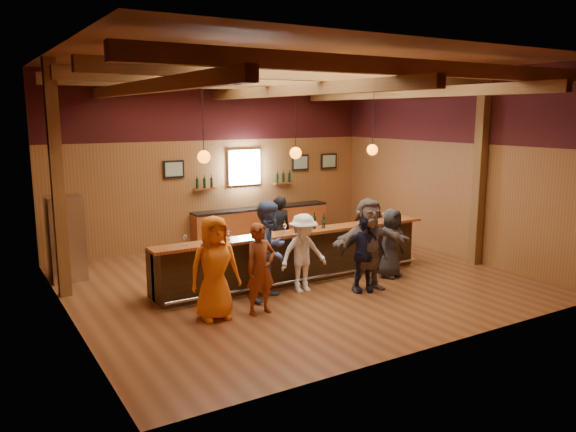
% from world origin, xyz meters
% --- Properties ---
extents(room, '(9.04, 9.00, 4.52)m').
position_xyz_m(room, '(0.00, 0.06, 3.21)').
color(room, brown).
rests_on(room, ground).
extents(bar_counter, '(6.30, 1.07, 1.11)m').
position_xyz_m(bar_counter, '(0.02, 0.15, 0.52)').
color(bar_counter, black).
rests_on(bar_counter, ground).
extents(back_bar_cabinet, '(4.00, 0.52, 0.95)m').
position_xyz_m(back_bar_cabinet, '(1.20, 3.72, 0.48)').
color(back_bar_cabinet, brown).
rests_on(back_bar_cabinet, ground).
extents(window, '(0.95, 0.09, 0.95)m').
position_xyz_m(window, '(0.80, 3.95, 2.05)').
color(window, silver).
rests_on(window, room).
extents(framed_pictures, '(5.35, 0.05, 0.45)m').
position_xyz_m(framed_pictures, '(1.67, 3.94, 2.10)').
color(framed_pictures, black).
rests_on(framed_pictures, room).
extents(wine_shelves, '(3.00, 0.18, 0.30)m').
position_xyz_m(wine_shelves, '(0.80, 3.88, 1.62)').
color(wine_shelves, brown).
rests_on(wine_shelves, room).
extents(pendant_lights, '(4.24, 0.24, 1.37)m').
position_xyz_m(pendant_lights, '(0.00, 0.00, 2.71)').
color(pendant_lights, black).
rests_on(pendant_lights, room).
extents(stainless_fridge, '(0.70, 0.70, 1.80)m').
position_xyz_m(stainless_fridge, '(-4.10, 2.60, 0.90)').
color(stainless_fridge, silver).
rests_on(stainless_fridge, ground).
extents(customer_orange, '(0.92, 0.64, 1.81)m').
position_xyz_m(customer_orange, '(-2.34, -1.17, 0.90)').
color(customer_orange, orange).
rests_on(customer_orange, ground).
extents(customer_redvest, '(0.64, 0.46, 1.63)m').
position_xyz_m(customer_redvest, '(-1.56, -1.35, 0.81)').
color(customer_redvest, maroon).
rests_on(customer_redvest, ground).
extents(customer_denim, '(1.15, 1.07, 1.90)m').
position_xyz_m(customer_denim, '(-1.02, -0.73, 0.95)').
color(customer_denim, '#475D8F').
rests_on(customer_denim, ground).
extents(customer_white, '(1.03, 0.61, 1.57)m').
position_xyz_m(customer_white, '(-0.25, -0.70, 0.79)').
color(customer_white, white).
rests_on(customer_white, ground).
extents(customer_navy, '(0.97, 0.68, 1.53)m').
position_xyz_m(customer_navy, '(0.78, -1.28, 0.77)').
color(customer_navy, '#181931').
rests_on(customer_navy, ground).
extents(customer_brown, '(1.80, 0.83, 1.87)m').
position_xyz_m(customer_brown, '(0.92, -1.26, 0.93)').
color(customer_brown, '#645850').
rests_on(customer_brown, ground).
extents(customer_dark, '(0.84, 0.67, 1.50)m').
position_xyz_m(customer_dark, '(1.93, -0.80, 0.75)').
color(customer_dark, '#28282A').
rests_on(customer_dark, ground).
extents(bartender, '(0.63, 0.45, 1.64)m').
position_xyz_m(bartender, '(0.35, 1.28, 0.82)').
color(bartender, black).
rests_on(bartender, ground).
extents(ice_bucket, '(0.22, 0.22, 0.24)m').
position_xyz_m(ice_bucket, '(0.01, -0.13, 1.23)').
color(ice_bucket, brown).
rests_on(ice_bucket, bar_counter).
extents(bottle_a, '(0.07, 0.07, 0.34)m').
position_xyz_m(bottle_a, '(0.40, -0.12, 1.24)').
color(bottle_a, black).
rests_on(bottle_a, bar_counter).
extents(bottle_b, '(0.07, 0.07, 0.31)m').
position_xyz_m(bottle_b, '(0.63, -0.13, 1.23)').
color(bottle_b, black).
rests_on(bottle_b, bar_counter).
extents(glass_a, '(0.09, 0.09, 0.19)m').
position_xyz_m(glass_a, '(-2.47, -0.14, 1.25)').
color(glass_a, silver).
rests_on(glass_a, bar_counter).
extents(glass_b, '(0.07, 0.07, 0.16)m').
position_xyz_m(glass_b, '(-1.78, -0.17, 1.23)').
color(glass_b, silver).
rests_on(glass_b, bar_counter).
extents(glass_c, '(0.08, 0.08, 0.19)m').
position_xyz_m(glass_c, '(-1.61, -0.18, 1.25)').
color(glass_c, silver).
rests_on(glass_c, bar_counter).
extents(glass_d, '(0.07, 0.07, 0.16)m').
position_xyz_m(glass_d, '(-0.76, -0.25, 1.23)').
color(glass_d, silver).
rests_on(glass_d, bar_counter).
extents(glass_e, '(0.09, 0.09, 0.20)m').
position_xyz_m(glass_e, '(-0.37, -0.19, 1.25)').
color(glass_e, silver).
rests_on(glass_e, bar_counter).
extents(glass_f, '(0.08, 0.08, 0.18)m').
position_xyz_m(glass_f, '(0.58, -0.17, 1.24)').
color(glass_f, silver).
rests_on(glass_f, bar_counter).
extents(glass_g, '(0.07, 0.07, 0.16)m').
position_xyz_m(glass_g, '(1.64, -0.18, 1.22)').
color(glass_g, silver).
rests_on(glass_g, bar_counter).
extents(glass_h, '(0.08, 0.08, 0.18)m').
position_xyz_m(glass_h, '(2.19, -0.22, 1.24)').
color(glass_h, silver).
rests_on(glass_h, bar_counter).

